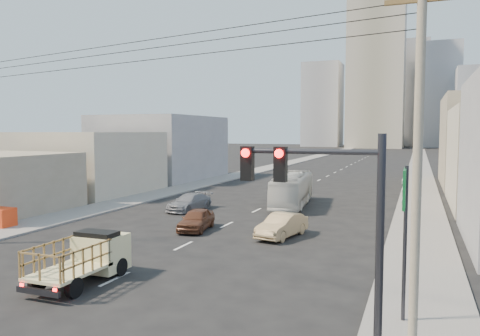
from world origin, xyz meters
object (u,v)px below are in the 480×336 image
Objects in this scene: utility_pole at (417,165)px; sedan_grey at (189,202)px; city_bus at (292,189)px; sedan_tan at (282,225)px; green_sign at (405,206)px; traffic_signal at (331,221)px; flatbed_pickup at (84,255)px; sedan_brown at (196,220)px.

sedan_grey is at bearing 130.49° from utility_pole.
city_bus is 2.17× the size of sedan_grey.
sedan_tan is 0.82× the size of green_sign.
sedan_grey is 25.51m from utility_pole.
traffic_signal is (7.80, -26.69, 2.74)m from city_bus.
flatbed_pickup is 22.13m from city_bus.
green_sign is at bearing 1.21° from flatbed_pickup.
utility_pole reaches higher than green_sign.
green_sign reaches higher than flatbed_pickup.
sedan_brown is at bearing 134.51° from utility_pole.
flatbed_pickup is 10.61m from sedan_brown.
sedan_grey is 23.23m from green_sign.
green_sign is (12.29, -10.35, 3.09)m from sedan_brown.
city_bus is 1.92× the size of green_sign.
sedan_tan is 15.42m from utility_pole.
utility_pole is at bearing -48.70° from sedan_tan.
utility_pole reaches higher than sedan_tan.
city_bus is 11.57m from sedan_tan.
traffic_signal is (10.90, -15.35, 3.42)m from sedan_brown.
sedan_grey is at bearing 103.02° from flatbed_pickup.
sedan_brown is 0.38× the size of utility_pole.
flatbed_pickup is 12.06m from traffic_signal.
sedan_brown is 16.36m from green_sign.
utility_pole is at bearing -82.33° from green_sign.
city_bus is (2.88, 21.94, 0.24)m from flatbed_pickup.
traffic_signal reaches higher than green_sign.
sedan_brown reaches higher than sedan_grey.
utility_pole reaches higher than city_bus.
utility_pole reaches higher than sedan_brown.
traffic_signal reaches higher than sedan_grey.
flatbed_pickup is 0.73× the size of traffic_signal.
sedan_grey is 0.44× the size of utility_pole.
city_bus is 0.96× the size of utility_pole.
city_bus is 1.60× the size of traffic_signal.
city_bus is at bearing 106.29° from traffic_signal.
flatbed_pickup is at bearing -69.58° from sedan_grey.
city_bus is 8.50m from sedan_grey.
traffic_signal reaches higher than flatbed_pickup.
sedan_tan is (2.35, -11.31, -0.66)m from city_bus.
utility_pole is at bearing 55.39° from traffic_signal.
traffic_signal is at bearing -48.60° from sedan_grey.
traffic_signal is (5.45, -15.38, 3.40)m from sedan_tan.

